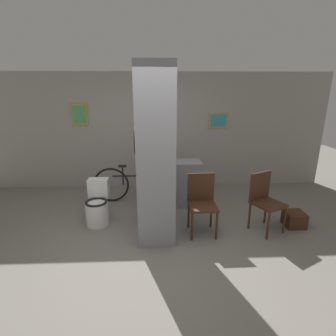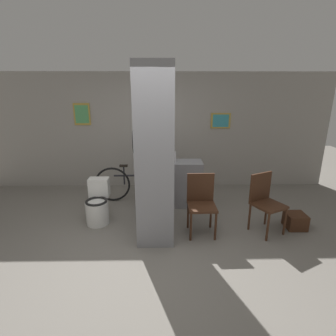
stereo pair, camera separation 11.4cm
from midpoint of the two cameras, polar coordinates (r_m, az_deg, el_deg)
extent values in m
plane|color=slate|center=(4.04, -3.14, -16.97)|extent=(14.00, 14.00, 0.00)
cube|color=gray|center=(6.06, -2.44, 7.92)|extent=(8.00, 0.06, 2.60)
cube|color=#B79338|center=(6.21, -17.72, 11.10)|extent=(0.36, 0.02, 0.48)
cube|color=#4C9959|center=(6.20, -17.75, 11.08)|extent=(0.30, 0.01, 0.39)
cube|color=#B79338|center=(6.12, 11.91, 10.04)|extent=(0.44, 0.02, 0.34)
cube|color=teal|center=(6.11, 11.94, 10.02)|extent=(0.36, 0.01, 0.28)
cube|color=gray|center=(3.98, -1.96, 3.11)|extent=(0.54, 1.04, 2.60)
cylinder|color=black|center=(3.74, -6.41, 6.03)|extent=(0.03, 0.40, 0.40)
cylinder|color=red|center=(3.74, -6.64, 6.03)|extent=(0.01, 0.07, 0.07)
cube|color=gray|center=(5.20, 1.73, -3.36)|extent=(1.13, 0.44, 0.90)
cylinder|color=white|center=(4.71, -14.45, -9.41)|extent=(0.39, 0.39, 0.40)
torus|color=black|center=(4.62, -14.64, -7.04)|extent=(0.37, 0.37, 0.04)
cube|color=white|center=(4.79, -14.10, -4.10)|extent=(0.35, 0.20, 0.34)
cylinder|color=#422616|center=(4.11, 5.79, -12.66)|extent=(0.04, 0.04, 0.46)
cylinder|color=#422616|center=(4.17, 11.11, -12.40)|extent=(0.04, 0.04, 0.46)
cylinder|color=#422616|center=(4.44, 5.14, -10.23)|extent=(0.04, 0.04, 0.46)
cylinder|color=#422616|center=(4.50, 10.04, -10.04)|extent=(0.04, 0.04, 0.46)
cube|color=#422616|center=(4.19, 8.16, -8.31)|extent=(0.44, 0.44, 0.04)
cube|color=#422616|center=(4.27, 7.84, -4.12)|extent=(0.44, 0.04, 0.46)
cylinder|color=#422616|center=(4.37, 21.61, -11.94)|extent=(0.04, 0.04, 0.46)
cylinder|color=#422616|center=(4.64, 24.75, -10.57)|extent=(0.04, 0.04, 0.46)
cylinder|color=#422616|center=(4.59, 18.00, -10.11)|extent=(0.04, 0.04, 0.46)
cylinder|color=#422616|center=(4.85, 21.21, -8.93)|extent=(0.04, 0.04, 0.46)
cube|color=#422616|center=(4.50, 21.74, -7.55)|extent=(0.58, 0.58, 0.04)
cube|color=#422616|center=(4.53, 20.16, -3.80)|extent=(0.40, 0.22, 0.46)
torus|color=black|center=(5.49, -11.40, -3.51)|extent=(0.73, 0.04, 0.73)
torus|color=black|center=(5.40, -1.05, -3.52)|extent=(0.73, 0.04, 0.73)
cylinder|color=black|center=(5.36, -6.33, -1.65)|extent=(0.91, 0.04, 0.04)
cylinder|color=black|center=(5.39, -8.94, -1.65)|extent=(0.03, 0.03, 0.38)
cylinder|color=black|center=(5.34, -1.59, -1.63)|extent=(0.03, 0.03, 0.34)
cube|color=black|center=(5.33, -9.04, 0.47)|extent=(0.16, 0.06, 0.04)
cylinder|color=#262626|center=(5.28, -1.60, 0.13)|extent=(0.03, 0.42, 0.03)
cylinder|color=silver|center=(5.02, 1.90, 2.54)|extent=(0.09, 0.09, 0.21)
cylinder|color=silver|center=(4.99, 1.92, 4.23)|extent=(0.04, 0.04, 0.09)
sphere|color=#333333|center=(4.97, 1.93, 4.87)|extent=(0.04, 0.04, 0.04)
cube|color=#422616|center=(4.98, 26.56, -10.23)|extent=(0.32, 0.32, 0.25)
camera|label=1|loc=(0.06, -89.27, 0.22)|focal=28.00mm
camera|label=2|loc=(0.06, 90.73, -0.22)|focal=28.00mm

